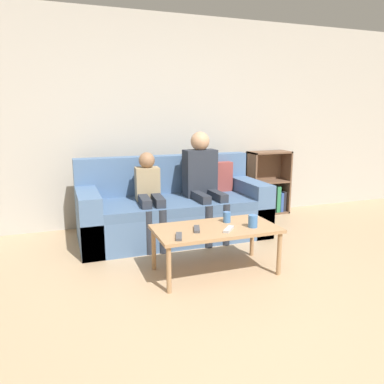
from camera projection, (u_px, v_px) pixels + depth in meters
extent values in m
plane|color=tan|center=(276.00, 324.00, 2.55)|extent=(22.00, 22.00, 0.00)
cube|color=#B7B2A8|center=(165.00, 121.00, 4.79)|extent=(12.00, 0.06, 2.60)
cube|color=#4C6B93|center=(174.00, 222.00, 4.30)|extent=(2.11, 0.91, 0.36)
cube|color=#466288|center=(176.00, 205.00, 4.17)|extent=(1.67, 0.73, 0.10)
cube|color=#4C6B93|center=(165.00, 174.00, 4.53)|extent=(2.11, 0.18, 0.45)
cube|color=#4C6B93|center=(88.00, 219.00, 3.96)|extent=(0.22, 0.91, 0.62)
cube|color=#4C6B93|center=(247.00, 204.00, 4.59)|extent=(0.22, 0.91, 0.62)
cube|color=#93423D|center=(218.00, 177.00, 4.61)|extent=(0.36, 0.12, 0.36)
cube|color=brown|center=(251.00, 184.00, 5.19)|extent=(0.02, 0.28, 0.88)
cube|color=brown|center=(285.00, 181.00, 5.38)|extent=(0.02, 0.28, 0.88)
cube|color=brown|center=(264.00, 181.00, 5.40)|extent=(0.58, 0.02, 0.88)
cube|color=brown|center=(267.00, 212.00, 5.37)|extent=(0.58, 0.28, 0.02)
cube|color=brown|center=(269.00, 181.00, 5.28)|extent=(0.53, 0.28, 0.02)
cube|color=brown|center=(270.00, 152.00, 5.19)|extent=(0.58, 0.28, 0.02)
cube|color=#993D84|center=(253.00, 202.00, 5.25)|extent=(0.06, 0.23, 0.32)
cube|color=#33519E|center=(258.00, 200.00, 5.26)|extent=(0.05, 0.18, 0.36)
cube|color=beige|center=(261.00, 203.00, 5.29)|extent=(0.05, 0.17, 0.26)
cube|color=gold|center=(264.00, 200.00, 5.30)|extent=(0.04, 0.18, 0.36)
cube|color=beige|center=(268.00, 199.00, 5.32)|extent=(0.05, 0.17, 0.36)
cube|color=#232328|center=(271.00, 201.00, 5.34)|extent=(0.05, 0.19, 0.30)
cube|color=#2D7A4C|center=(275.00, 198.00, 5.36)|extent=(0.06, 0.23, 0.37)
cube|color=#33519E|center=(278.00, 201.00, 5.39)|extent=(0.04, 0.22, 0.27)
cube|color=#232328|center=(281.00, 201.00, 5.40)|extent=(0.04, 0.18, 0.28)
cylinder|color=#A87F56|center=(169.00, 270.00, 2.95)|extent=(0.04, 0.04, 0.39)
cylinder|color=#A87F56|center=(279.00, 254.00, 3.29)|extent=(0.04, 0.04, 0.39)
cylinder|color=#A87F56|center=(154.00, 249.00, 3.40)|extent=(0.04, 0.04, 0.39)
cylinder|color=#A87F56|center=(252.00, 237.00, 3.74)|extent=(0.04, 0.04, 0.39)
cube|color=#A87F56|center=(216.00, 229.00, 3.30)|extent=(1.09, 0.57, 0.03)
cylinder|color=#282D38|center=(209.00, 227.00, 3.96)|extent=(0.09, 0.09, 0.46)
cylinder|color=#282D38|center=(226.00, 224.00, 4.04)|extent=(0.09, 0.09, 0.46)
cube|color=#282D38|center=(200.00, 197.00, 4.12)|extent=(0.11, 0.41, 0.09)
cube|color=#282D38|center=(217.00, 195.00, 4.20)|extent=(0.11, 0.41, 0.09)
cube|color=#282D38|center=(200.00, 173.00, 4.33)|extent=(0.38, 0.21, 0.54)
sphere|color=tan|center=(200.00, 141.00, 4.26)|extent=(0.22, 0.22, 0.22)
cylinder|color=#282D38|center=(149.00, 232.00, 3.77)|extent=(0.10, 0.10, 0.46)
cylinder|color=#282D38|center=(163.00, 231.00, 3.81)|extent=(0.10, 0.10, 0.46)
cube|color=#282D38|center=(144.00, 201.00, 3.94)|extent=(0.13, 0.41, 0.09)
cube|color=#282D38|center=(158.00, 200.00, 3.97)|extent=(0.13, 0.41, 0.09)
cube|color=#9E8966|center=(147.00, 184.00, 4.15)|extent=(0.27, 0.22, 0.36)
sphere|color=#936B4C|center=(147.00, 160.00, 4.10)|extent=(0.18, 0.18, 0.18)
cylinder|color=#3D70B2|center=(227.00, 217.00, 3.44)|extent=(0.07, 0.07, 0.10)
cylinder|color=#3D70B2|center=(253.00, 221.00, 3.29)|extent=(0.08, 0.08, 0.11)
cube|color=#B7B7BC|center=(229.00, 229.00, 3.21)|extent=(0.15, 0.16, 0.02)
cube|color=#47474C|center=(197.00, 229.00, 3.21)|extent=(0.10, 0.18, 0.02)
cube|color=#47474C|center=(179.00, 236.00, 3.02)|extent=(0.10, 0.18, 0.02)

